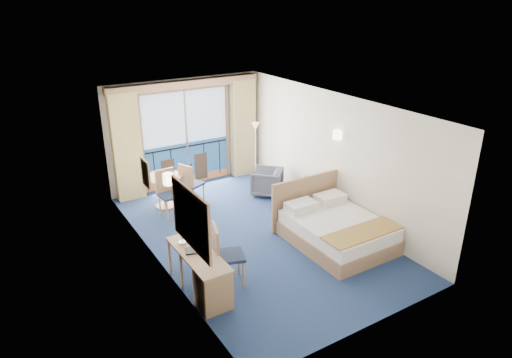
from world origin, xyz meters
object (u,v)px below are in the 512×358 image
(bed, at_px, (335,229))
(desk_chair, at_px, (224,252))
(table_chair_a, at_px, (190,182))
(round_table, at_px, (164,184))
(nightstand, at_px, (316,199))
(desk, at_px, (210,282))
(armchair, at_px, (267,182))
(floor_lamp, at_px, (256,137))
(table_chair_b, at_px, (168,190))

(bed, bearing_deg, desk_chair, -178.11)
(bed, distance_m, table_chair_a, 3.55)
(bed, bearing_deg, round_table, 123.97)
(table_chair_a, bearing_deg, desk_chair, 141.81)
(nightstand, xyz_separation_m, table_chair_a, (-2.24, 1.81, 0.27))
(desk, height_order, desk_chair, desk_chair)
(bed, xyz_separation_m, armchair, (0.14, 2.68, 0.02))
(table_chair_a, bearing_deg, floor_lamp, -101.15)
(nightstand, bearing_deg, bed, -113.16)
(round_table, bearing_deg, bed, -56.03)
(round_table, xyz_separation_m, table_chair_b, (-0.08, -0.45, 0.02))
(nightstand, xyz_separation_m, desk_chair, (-3.05, -1.39, 0.32))
(armchair, xyz_separation_m, floor_lamp, (0.24, 0.91, 0.85))
(nightstand, distance_m, table_chair_b, 3.27)
(nightstand, relative_size, armchair, 0.83)
(table_chair_b, bearing_deg, desk_chair, -97.77)
(armchair, relative_size, table_chair_a, 0.71)
(desk, distance_m, table_chair_b, 3.35)
(nightstand, bearing_deg, armchair, 106.84)
(bed, xyz_separation_m, floor_lamp, (0.38, 3.59, 0.87))
(desk_chair, distance_m, round_table, 3.40)
(nightstand, bearing_deg, table_chair_b, 151.57)
(table_chair_a, distance_m, table_chair_b, 0.67)
(desk, relative_size, table_chair_b, 1.43)
(desk, xyz_separation_m, desk_chair, (0.44, 0.35, 0.23))
(desk, relative_size, round_table, 1.79)
(bed, distance_m, desk_chair, 2.51)
(bed, relative_size, desk_chair, 1.86)
(desk, bearing_deg, round_table, 79.38)
(floor_lamp, xyz_separation_m, desk, (-3.31, -4.02, -0.79))
(nightstand, distance_m, desk_chair, 3.37)
(bed, relative_size, round_table, 2.44)
(nightstand, xyz_separation_m, round_table, (-2.79, 2.00, 0.28))
(bed, bearing_deg, desk, -171.61)
(desk, height_order, table_chair_a, table_chair_a)
(bed, distance_m, nightstand, 1.42)
(desk_chair, distance_m, table_chair_a, 3.30)
(nightstand, relative_size, table_chair_a, 0.59)
(round_table, relative_size, table_chair_b, 0.80)
(nightstand, height_order, round_table, round_table)
(round_table, relative_size, table_chair_a, 0.83)
(round_table, bearing_deg, floor_lamp, 6.10)
(desk, distance_m, desk_chair, 0.61)
(bed, height_order, desk, bed)
(round_table, bearing_deg, table_chair_a, -19.50)
(armchair, height_order, desk_chair, desk_chair)
(nightstand, bearing_deg, desk, -153.51)
(table_chair_b, bearing_deg, floor_lamp, 10.93)
(round_table, bearing_deg, desk_chair, -94.42)
(table_chair_b, bearing_deg, table_chair_a, 18.06)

